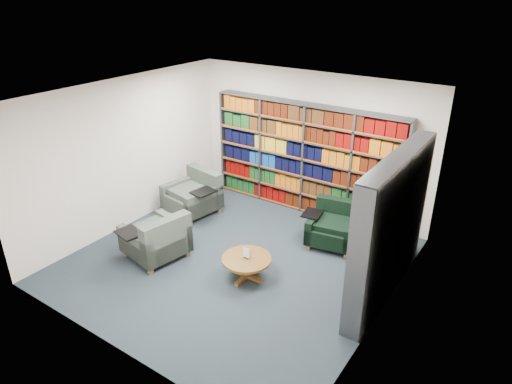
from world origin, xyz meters
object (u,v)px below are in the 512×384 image
Objects in this scene: chair_teal_left at (195,196)px; chair_green_right at (334,227)px; chair_teal_front at (158,240)px; coffee_table at (247,262)px.

chair_green_right is (2.88, 0.46, -0.04)m from chair_teal_left.
chair_teal_front is (0.64, -1.69, -0.00)m from chair_teal_left.
chair_teal_front is at bearing -167.22° from coffee_table.
chair_green_right reaches higher than coffee_table.
chair_green_right is 1.33× the size of coffee_table.
chair_teal_left is 1.80m from chair_teal_front.
chair_teal_left is at bearing 110.72° from chair_teal_front.
chair_teal_front reaches higher than coffee_table.
coffee_table is at bearing -31.00° from chair_teal_left.
chair_green_right is at bearing 69.58° from coffee_table.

